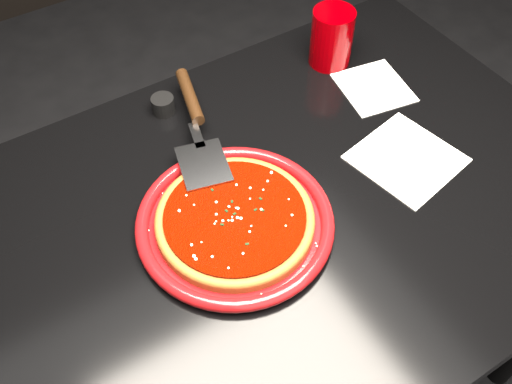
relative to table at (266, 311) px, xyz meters
The scene contains 13 objects.
floor 0.38m from the table, ahead, with size 4.00×4.00×0.01m, color black.
table is the anchor object (origin of this frame).
plate 0.39m from the table, behind, with size 0.33×0.33×0.02m, color maroon.
pizza_crust 0.40m from the table, behind, with size 0.26×0.26×0.01m, color brown.
pizza_crust_rim 0.40m from the table, behind, with size 0.26×0.26×0.02m, color brown.
pizza_sauce 0.41m from the table, behind, with size 0.23×0.23×0.01m, color #6C0C00.
parmesan_dusting 0.41m from the table, behind, with size 0.23×0.23×0.01m, color #F6EDC4, non-canonical shape.
basil_flecks 0.41m from the table, behind, with size 0.21×0.21×0.00m, color black, non-canonical shape.
pizza_server 0.47m from the table, 96.71° to the left, with size 0.10×0.35×0.03m, color #B1B4B8, non-canonical shape.
cup 0.61m from the table, 39.25° to the left, with size 0.09×0.09×0.12m, color #800003.
napkin_a 0.47m from the table, ahead, with size 0.17×0.17×0.00m, color white.
napkin_b 0.54m from the table, 22.74° to the left, with size 0.13×0.14×0.00m, color white.
ramekin 0.50m from the table, 97.74° to the left, with size 0.04×0.04×0.03m, color black.
Camera 1 is at (-0.33, -0.48, 1.53)m, focal length 40.00 mm.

